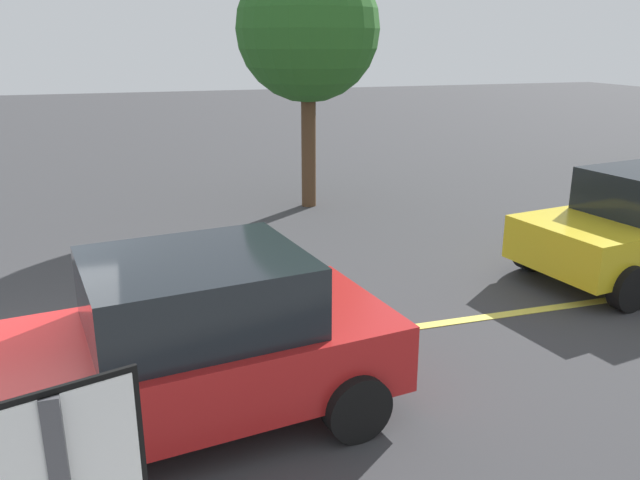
# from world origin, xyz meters

# --- Properties ---
(ground_plane) EXTENTS (80.00, 80.00, 0.00)m
(ground_plane) POSITION_xyz_m (0.00, 0.00, 0.00)
(ground_plane) COLOR #38383A
(lane_marking_centre) EXTENTS (28.00, 0.16, 0.01)m
(lane_marking_centre) POSITION_xyz_m (3.00, 0.00, 0.01)
(lane_marking_centre) COLOR #E0D14C
(car_red_approaching) EXTENTS (4.28, 2.54, 1.65)m
(car_red_approaching) POSITION_xyz_m (1.81, -1.27, 0.83)
(car_red_approaching) COLOR red
(car_red_approaching) RESTS_ON ground_plane
(tree_right_verge) EXTENTS (2.95, 2.95, 5.19)m
(tree_right_verge) POSITION_xyz_m (5.27, 6.42, 3.69)
(tree_right_verge) COLOR #513823
(tree_right_verge) RESTS_ON ground_plane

